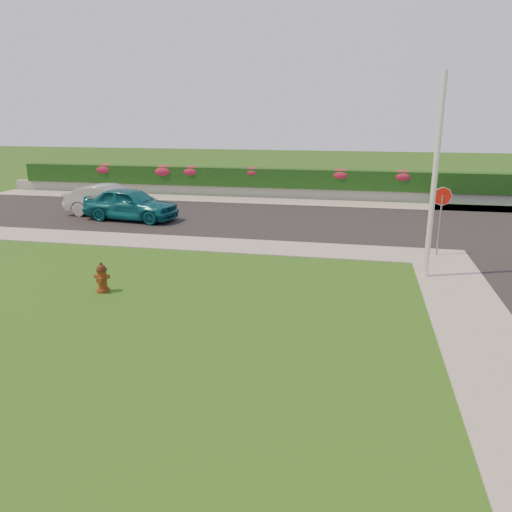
% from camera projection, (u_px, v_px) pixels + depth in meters
% --- Properties ---
extents(ground, '(120.00, 120.00, 0.00)m').
position_uv_depth(ground, '(146.00, 357.00, 10.29)').
color(ground, black).
rests_on(ground, ground).
extents(street_far, '(26.00, 8.00, 0.04)m').
position_uv_depth(street_far, '(168.00, 215.00, 24.43)').
color(street_far, black).
rests_on(street_far, ground).
extents(sidewalk_far, '(24.00, 2.00, 0.04)m').
position_uv_depth(sidewalk_far, '(98.00, 238.00, 19.92)').
color(sidewalk_far, gray).
rests_on(sidewalk_far, ground).
extents(curb_corner, '(2.00, 2.00, 0.04)m').
position_uv_depth(curb_corner, '(439.00, 257.00, 17.38)').
color(curb_corner, gray).
rests_on(curb_corner, ground).
extents(sidewalk_beyond, '(34.00, 2.00, 0.04)m').
position_uv_depth(sidewalk_beyond, '(266.00, 201.00, 28.36)').
color(sidewalk_beyond, gray).
rests_on(sidewalk_beyond, ground).
extents(retaining_wall, '(34.00, 0.40, 0.60)m').
position_uv_depth(retaining_wall, '(271.00, 192.00, 29.69)').
color(retaining_wall, gray).
rests_on(retaining_wall, ground).
extents(hedge, '(32.00, 0.90, 1.10)m').
position_uv_depth(hedge, '(272.00, 178.00, 29.55)').
color(hedge, black).
rests_on(hedge, retaining_wall).
extents(fire_hydrant, '(0.44, 0.41, 0.85)m').
position_uv_depth(fire_hydrant, '(102.00, 278.00, 13.93)').
color(fire_hydrant, '#56200D').
rests_on(fire_hydrant, ground).
extents(sedan_teal, '(4.60, 2.30, 1.51)m').
position_uv_depth(sedan_teal, '(131.00, 204.00, 23.11)').
color(sedan_teal, '#0C5561').
rests_on(sedan_teal, street_far).
extents(sedan_silver, '(4.61, 2.03, 1.47)m').
position_uv_depth(sedan_silver, '(111.00, 201.00, 24.02)').
color(sedan_silver, '#A0A2A7').
rests_on(sedan_silver, street_far).
extents(utility_pole, '(0.16, 0.16, 5.98)m').
position_uv_depth(utility_pole, '(435.00, 179.00, 14.44)').
color(utility_pole, silver).
rests_on(utility_pole, ground).
extents(stop_sign, '(0.66, 0.13, 2.44)m').
position_uv_depth(stop_sign, '(442.00, 205.00, 17.08)').
color(stop_sign, slate).
rests_on(stop_sign, ground).
extents(flower_clump_a, '(1.40, 0.90, 0.70)m').
position_uv_depth(flower_clump_a, '(105.00, 169.00, 31.46)').
color(flower_clump_a, '#A71C46').
rests_on(flower_clump_a, hedge).
extents(flower_clump_b, '(1.48, 0.95, 0.74)m').
position_uv_depth(flower_clump_b, '(164.00, 171.00, 30.69)').
color(flower_clump_b, '#A71C46').
rests_on(flower_clump_b, hedge).
extents(flower_clump_c, '(1.37, 0.88, 0.68)m').
position_uv_depth(flower_clump_c, '(192.00, 171.00, 30.34)').
color(flower_clump_c, '#A71C46').
rests_on(flower_clump_c, hedge).
extents(flower_clump_d, '(1.21, 0.78, 0.61)m').
position_uv_depth(flower_clump_d, '(252.00, 172.00, 29.60)').
color(flower_clump_d, '#A71C46').
rests_on(flower_clump_d, hedge).
extents(flower_clump_e, '(1.35, 0.87, 0.67)m').
position_uv_depth(flower_clump_e, '(340.00, 175.00, 28.59)').
color(flower_clump_e, '#A71C46').
rests_on(flower_clump_e, hedge).
extents(flower_clump_f, '(1.36, 0.88, 0.68)m').
position_uv_depth(flower_clump_f, '(403.00, 176.00, 27.92)').
color(flower_clump_f, '#A71C46').
rests_on(flower_clump_f, hedge).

